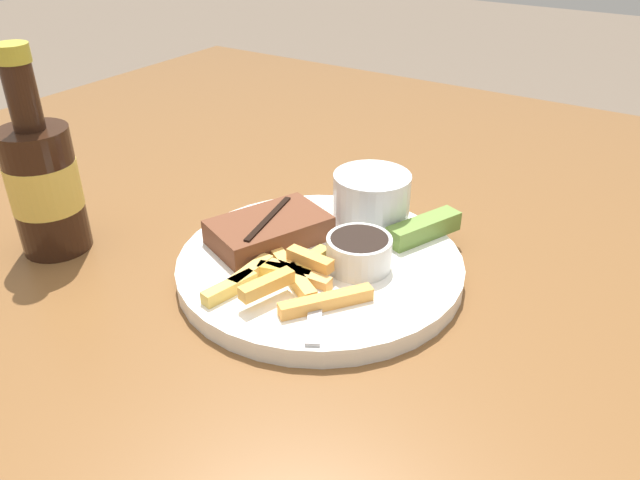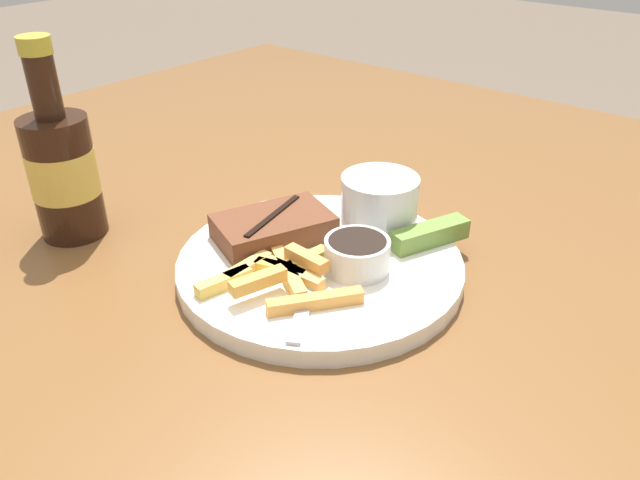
% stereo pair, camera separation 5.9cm
% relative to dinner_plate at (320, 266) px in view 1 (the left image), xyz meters
% --- Properties ---
extents(dining_table, '(1.35, 1.44, 0.73)m').
position_rel_dinner_plate_xyz_m(dining_table, '(0.00, 0.00, -0.07)').
color(dining_table, brown).
rests_on(dining_table, ground_plane).
extents(dinner_plate, '(0.28, 0.28, 0.02)m').
position_rel_dinner_plate_xyz_m(dinner_plate, '(0.00, 0.00, 0.00)').
color(dinner_plate, white).
rests_on(dinner_plate, dining_table).
extents(steak_portion, '(0.13, 0.11, 0.03)m').
position_rel_dinner_plate_xyz_m(steak_portion, '(-0.00, 0.06, 0.02)').
color(steak_portion, brown).
rests_on(steak_portion, dinner_plate).
extents(fries_pile, '(0.13, 0.12, 0.02)m').
position_rel_dinner_plate_xyz_m(fries_pile, '(-0.06, -0.00, 0.02)').
color(fries_pile, gold).
rests_on(fries_pile, dinner_plate).
extents(coleslaw_cup, '(0.08, 0.08, 0.06)m').
position_rel_dinner_plate_xyz_m(coleslaw_cup, '(0.09, -0.01, 0.04)').
color(coleslaw_cup, white).
rests_on(coleslaw_cup, dinner_plate).
extents(dipping_sauce_cup, '(0.06, 0.06, 0.03)m').
position_rel_dinner_plate_xyz_m(dipping_sauce_cup, '(0.01, -0.04, 0.03)').
color(dipping_sauce_cup, silver).
rests_on(dipping_sauce_cup, dinner_plate).
extents(pickle_spear, '(0.09, 0.05, 0.02)m').
position_rel_dinner_plate_xyz_m(pickle_spear, '(0.09, -0.07, 0.02)').
color(pickle_spear, olive).
rests_on(pickle_spear, dinner_plate).
extents(fork_utensil, '(0.12, 0.08, 0.00)m').
position_rel_dinner_plate_xyz_m(fork_utensil, '(-0.06, -0.04, 0.01)').
color(fork_utensil, '#B7B7BC').
rests_on(fork_utensil, dinner_plate).
extents(beer_bottle, '(0.07, 0.07, 0.21)m').
position_rel_dinner_plate_xyz_m(beer_bottle, '(-0.11, 0.26, 0.07)').
color(beer_bottle, black).
rests_on(beer_bottle, dining_table).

